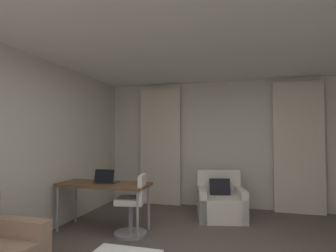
# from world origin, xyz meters

# --- Properties ---
(wall_window) EXTENTS (5.12, 0.06, 2.60)m
(wall_window) POSITION_xyz_m (0.00, 3.03, 1.30)
(wall_window) COLOR beige
(wall_window) RESTS_ON ground
(wall_left) EXTENTS (0.06, 6.12, 2.60)m
(wall_left) POSITION_xyz_m (-2.53, 0.00, 1.30)
(wall_left) COLOR beige
(wall_left) RESTS_ON ground
(ceiling) EXTENTS (5.12, 6.12, 0.06)m
(ceiling) POSITION_xyz_m (0.00, 0.00, 2.63)
(ceiling) COLOR white
(ceiling) RESTS_ON wall_left
(curtain_left_panel) EXTENTS (0.90, 0.06, 2.50)m
(curtain_left_panel) POSITION_xyz_m (-1.38, 2.90, 1.25)
(curtain_left_panel) COLOR beige
(curtain_left_panel) RESTS_ON ground
(curtain_right_panel) EXTENTS (0.90, 0.06, 2.50)m
(curtain_right_panel) POSITION_xyz_m (1.38, 2.90, 1.25)
(curtain_right_panel) COLOR beige
(curtain_right_panel) RESTS_ON ground
(armchair) EXTENTS (0.95, 0.96, 0.82)m
(armchair) POSITION_xyz_m (-0.04, 2.23, 0.27)
(armchair) COLOR silver
(armchair) RESTS_ON ground
(desk) EXTENTS (1.41, 0.57, 0.72)m
(desk) POSITION_xyz_m (-1.73, 1.08, 0.66)
(desk) COLOR brown
(desk) RESTS_ON ground
(desk_chair) EXTENTS (0.48, 0.48, 0.88)m
(desk_chair) POSITION_xyz_m (-1.21, 1.02, 0.39)
(desk_chair) COLOR gray
(desk_chair) RESTS_ON ground
(laptop) EXTENTS (0.32, 0.25, 0.22)m
(laptop) POSITION_xyz_m (-1.70, 1.10, 0.77)
(laptop) COLOR #2D2D33
(laptop) RESTS_ON desk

